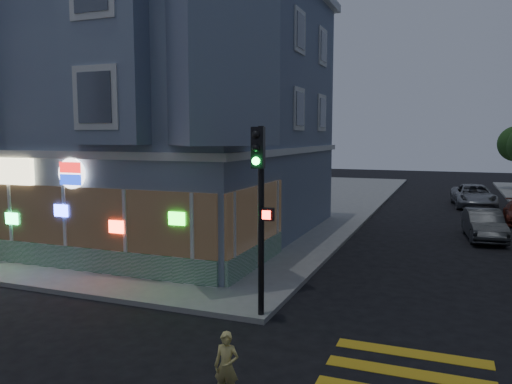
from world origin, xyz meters
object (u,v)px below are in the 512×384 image
Objects in this scene: running_child at (227,366)px; parked_car_d at (474,196)px; traffic_signal at (260,189)px; parked_car_b at (484,225)px.

running_child is 0.23× the size of parked_car_d.
running_child is 0.26× the size of traffic_signal.
running_child is at bearing -112.82° from parked_car_b.
parked_car_b is 14.37m from traffic_signal.
parked_car_d is at bearing 84.04° from parked_car_b.
traffic_signal reaches higher than running_child.
parked_car_d is at bearing 74.98° from running_child.
parked_car_d is (0.00, 10.96, 0.06)m from parked_car_b.
parked_car_d is at bearing 68.00° from traffic_signal.
traffic_signal is at bearing -120.13° from parked_car_b.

